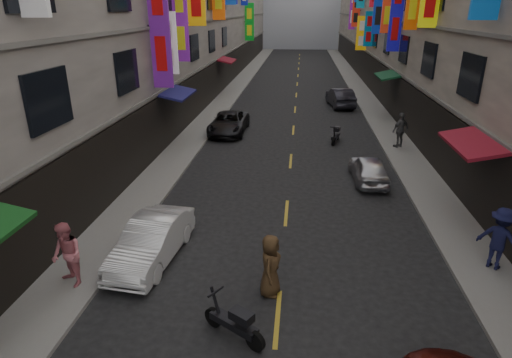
% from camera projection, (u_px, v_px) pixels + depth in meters
% --- Properties ---
extents(sidewalk_left, '(2.00, 90.00, 0.12)m').
position_uv_depth(sidewalk_left, '(231.00, 93.00, 39.06)').
color(sidewalk_left, slate).
rests_on(sidewalk_left, ground).
extents(sidewalk_right, '(2.00, 90.00, 0.12)m').
position_uv_depth(sidewalk_right, '(364.00, 96.00, 37.91)').
color(sidewalk_right, slate).
rests_on(sidewalk_right, ground).
extents(street_awnings, '(13.99, 35.20, 0.41)m').
position_uv_depth(street_awnings, '(270.00, 95.00, 22.74)').
color(street_awnings, '#15501A').
rests_on(street_awnings, ground).
extents(lane_markings, '(0.12, 80.20, 0.01)m').
position_uv_depth(lane_markings, '(296.00, 102.00, 35.74)').
color(lane_markings, gold).
rests_on(lane_markings, ground).
extents(scooter_crossing, '(1.58, 1.07, 1.14)m').
position_uv_depth(scooter_crossing, '(235.00, 323.00, 9.99)').
color(scooter_crossing, black).
rests_on(scooter_crossing, ground).
extents(scooter_far_right, '(0.70, 1.77, 1.14)m').
position_uv_depth(scooter_far_right, '(336.00, 135.00, 24.76)').
color(scooter_far_right, black).
rests_on(scooter_far_right, ground).
extents(car_left_mid, '(1.79, 4.11, 1.32)m').
position_uv_depth(car_left_mid, '(152.00, 241.00, 13.08)').
color(car_left_mid, white).
rests_on(car_left_mid, ground).
extents(car_left_far, '(2.17, 4.60, 1.27)m').
position_uv_depth(car_left_far, '(229.00, 123.00, 26.58)').
color(car_left_far, black).
rests_on(car_left_far, ground).
extents(car_right_mid, '(1.58, 3.57, 1.19)m').
position_uv_depth(car_right_mid, '(369.00, 169.00, 19.12)').
color(car_right_mid, silver).
rests_on(car_right_mid, ground).
extents(car_right_far, '(2.17, 4.59, 1.45)m').
position_uv_depth(car_right_far, '(340.00, 97.00, 33.76)').
color(car_right_far, '#2A2931').
rests_on(car_right_far, ground).
extents(pedestrian_lfar, '(1.10, 1.04, 1.87)m').
position_uv_depth(pedestrian_lfar, '(67.00, 255.00, 11.58)').
color(pedestrian_lfar, '#D5707B').
rests_on(pedestrian_lfar, sidewalk_left).
extents(pedestrian_rnear, '(1.35, 1.29, 1.91)m').
position_uv_depth(pedestrian_rnear, '(500.00, 238.00, 12.37)').
color(pedestrian_rnear, '#15163A').
rests_on(pedestrian_rnear, sidewalk_right).
extents(pedestrian_rfar, '(1.30, 1.18, 1.93)m').
position_uv_depth(pedestrian_rfar, '(400.00, 130.00, 23.35)').
color(pedestrian_rfar, '#515153').
rests_on(pedestrian_rfar, sidewalk_right).
extents(pedestrian_crossing, '(0.70, 0.94, 1.78)m').
position_uv_depth(pedestrian_crossing, '(270.00, 266.00, 11.41)').
color(pedestrian_crossing, '#45301B').
rests_on(pedestrian_crossing, ground).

